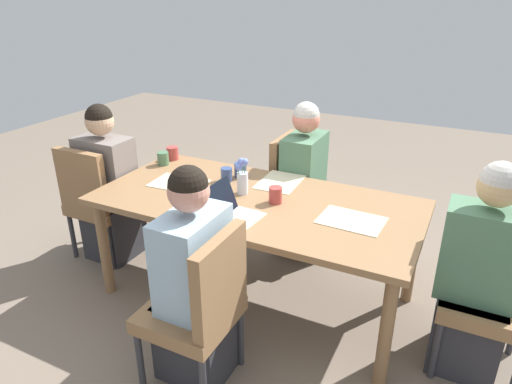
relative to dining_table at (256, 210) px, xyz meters
The scene contains 21 objects.
ground_plane 0.65m from the dining_table, ahead, with size 10.00×10.00×0.00m, color #756656.
dining_table is the anchor object (origin of this frame).
chair_near_left_near 0.81m from the dining_table, 83.53° to the right, with size 0.44×0.44×0.90m.
person_near_left_near 0.74m from the dining_table, 88.82° to the right, with size 0.36×0.40×1.19m.
chair_far_left_mid 0.78m from the dining_table, 91.92° to the left, with size 0.44×0.44×0.90m.
person_far_left_mid 0.72m from the dining_table, 86.04° to the left, with size 0.36×0.40×1.19m.
chair_head_right_left_far 1.37m from the dining_table, ahead, with size 0.44×0.44×0.90m.
person_head_right_left_far 1.30m from the dining_table, ahead, with size 0.40×0.36×1.19m.
chair_head_left_right_near 1.30m from the dining_table, behind, with size 0.44×0.44×0.90m.
person_head_left_right_near 1.24m from the dining_table, behind, with size 0.40×0.36×1.19m.
flower_vase 0.23m from the dining_table, 159.99° to the left, with size 0.08×0.08×0.24m.
placemat_near_left_near 0.33m from the dining_table, 88.80° to the right, with size 0.36×0.26×0.00m, color beige.
placemat_far_left_mid 0.33m from the dining_table, 86.09° to the left, with size 0.36×0.26×0.00m, color beige.
placemat_head_right_left_far 0.62m from the dining_table, ahead, with size 0.36×0.26×0.00m, color beige.
placemat_head_left_right_near 0.59m from the dining_table, behind, with size 0.36×0.26×0.00m, color beige.
laptop_near_left_near 0.35m from the dining_table, 92.93° to the right, with size 0.22×0.32×0.21m.
coffee_mug_near_left 0.93m from the dining_table, 164.48° to the left, with size 0.08×0.08×0.10m, color #47704C.
coffee_mug_near_right 0.41m from the dining_table, 132.49° to the left, with size 0.08×0.08×0.10m, color #33477A.
coffee_mug_centre_left 0.38m from the dining_table, 149.87° to the left, with size 0.08×0.08×0.09m, color #33477A.
coffee_mug_centre_right 0.98m from the dining_table, 157.40° to the left, with size 0.09×0.09×0.10m, color #AD3D38.
coffee_mug_far_left 0.18m from the dining_table, ahead, with size 0.08×0.08×0.10m, color #AD3D38.
Camera 1 is at (1.15, -2.33, 1.93)m, focal length 32.33 mm.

